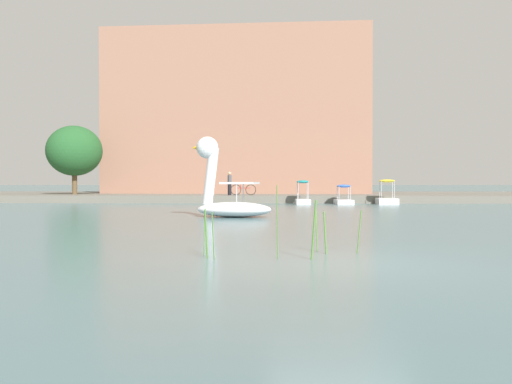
{
  "coord_description": "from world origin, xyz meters",
  "views": [
    {
      "loc": [
        -1.21,
        -9.93,
        1.4
      ],
      "look_at": [
        -1.99,
        17.32,
        0.95
      ],
      "focal_mm": 40.1,
      "sensor_mm": 36.0,
      "label": 1
    }
  ],
  "objects_px": {
    "pedal_boat_teal": "(303,197)",
    "tree_broadleaf_right": "(74,151)",
    "swan_boat": "(227,194)",
    "pedal_boat_yellow": "(387,198)",
    "person_on_path": "(230,182)",
    "bicycle_parked": "(243,190)",
    "pedal_boat_blue": "(344,198)"
  },
  "relations": [
    {
      "from": "person_on_path",
      "to": "bicycle_parked",
      "type": "distance_m",
      "value": 1.2
    },
    {
      "from": "person_on_path",
      "to": "tree_broadleaf_right",
      "type": "bearing_deg",
      "value": 167.23
    },
    {
      "from": "swan_boat",
      "to": "person_on_path",
      "type": "height_order",
      "value": "swan_boat"
    },
    {
      "from": "pedal_boat_teal",
      "to": "tree_broadleaf_right",
      "type": "xyz_separation_m",
      "value": [
        -16.75,
        5.41,
        3.29
      ]
    },
    {
      "from": "pedal_boat_blue",
      "to": "tree_broadleaf_right",
      "type": "xyz_separation_m",
      "value": [
        -19.38,
        5.47,
        3.37
      ]
    },
    {
      "from": "person_on_path",
      "to": "pedal_boat_teal",
      "type": "bearing_deg",
      "value": -28.99
    },
    {
      "from": "swan_boat",
      "to": "tree_broadleaf_right",
      "type": "relative_size",
      "value": 0.6
    },
    {
      "from": "swan_boat",
      "to": "pedal_boat_yellow",
      "type": "bearing_deg",
      "value": 56.38
    },
    {
      "from": "tree_broadleaf_right",
      "to": "person_on_path",
      "type": "xyz_separation_m",
      "value": [
        11.82,
        -2.68,
        -2.35
      ]
    },
    {
      "from": "pedal_boat_yellow",
      "to": "person_on_path",
      "type": "bearing_deg",
      "value": 165.83
    },
    {
      "from": "swan_boat",
      "to": "person_on_path",
      "type": "bearing_deg",
      "value": 93.88
    },
    {
      "from": "pedal_boat_teal",
      "to": "pedal_boat_yellow",
      "type": "xyz_separation_m",
      "value": [
        5.42,
        0.12,
        -0.05
      ]
    },
    {
      "from": "tree_broadleaf_right",
      "to": "person_on_path",
      "type": "distance_m",
      "value": 12.35
    },
    {
      "from": "tree_broadleaf_right",
      "to": "swan_boat",
      "type": "bearing_deg",
      "value": -55.99
    },
    {
      "from": "swan_boat",
      "to": "pedal_boat_blue",
      "type": "distance_m",
      "value": 15.16
    },
    {
      "from": "swan_boat",
      "to": "pedal_boat_blue",
      "type": "xyz_separation_m",
      "value": [
        6.44,
        13.71,
        -0.56
      ]
    },
    {
      "from": "pedal_boat_yellow",
      "to": "bicycle_parked",
      "type": "relative_size",
      "value": 1.11
    },
    {
      "from": "swan_boat",
      "to": "pedal_boat_yellow",
      "type": "xyz_separation_m",
      "value": [
        9.23,
        13.89,
        -0.53
      ]
    },
    {
      "from": "pedal_boat_teal",
      "to": "tree_broadleaf_right",
      "type": "height_order",
      "value": "tree_broadleaf_right"
    },
    {
      "from": "person_on_path",
      "to": "bicycle_parked",
      "type": "relative_size",
      "value": 0.91
    },
    {
      "from": "tree_broadleaf_right",
      "to": "pedal_boat_teal",
      "type": "bearing_deg",
      "value": -17.9
    },
    {
      "from": "pedal_boat_blue",
      "to": "person_on_path",
      "type": "bearing_deg",
      "value": 159.75
    },
    {
      "from": "bicycle_parked",
      "to": "pedal_boat_yellow",
      "type": "bearing_deg",
      "value": -18.56
    },
    {
      "from": "pedal_boat_yellow",
      "to": "person_on_path",
      "type": "xyz_separation_m",
      "value": [
        -10.35,
        2.61,
        0.99
      ]
    },
    {
      "from": "swan_boat",
      "to": "tree_broadleaf_right",
      "type": "bearing_deg",
      "value": 124.01
    },
    {
      "from": "pedal_boat_teal",
      "to": "tree_broadleaf_right",
      "type": "distance_m",
      "value": 17.91
    },
    {
      "from": "pedal_boat_teal",
      "to": "pedal_boat_blue",
      "type": "height_order",
      "value": "pedal_boat_teal"
    },
    {
      "from": "tree_broadleaf_right",
      "to": "pedal_boat_yellow",
      "type": "bearing_deg",
      "value": -13.43
    },
    {
      "from": "swan_boat",
      "to": "pedal_boat_blue",
      "type": "relative_size",
      "value": 1.92
    },
    {
      "from": "pedal_boat_teal",
      "to": "bicycle_parked",
      "type": "distance_m",
      "value": 5.2
    },
    {
      "from": "pedal_boat_teal",
      "to": "pedal_boat_blue",
      "type": "xyz_separation_m",
      "value": [
        2.63,
        -0.06,
        -0.08
      ]
    },
    {
      "from": "pedal_boat_teal",
      "to": "pedal_boat_blue",
      "type": "distance_m",
      "value": 2.63
    }
  ]
}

